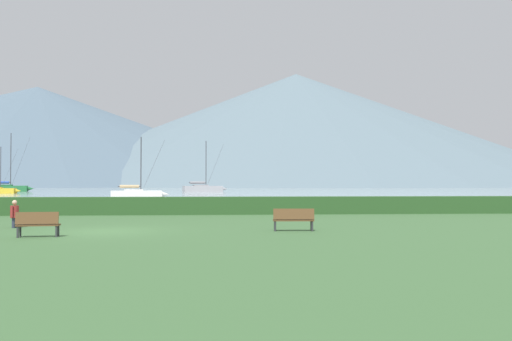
% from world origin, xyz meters
% --- Properties ---
extents(ground_plane, '(1000.00, 1000.00, 0.00)m').
position_xyz_m(ground_plane, '(0.00, 0.00, 0.00)').
color(ground_plane, '#385B33').
extents(harbor_water, '(320.00, 246.00, 0.00)m').
position_xyz_m(harbor_water, '(0.00, 137.00, 0.00)').
color(harbor_water, '#8C9EA3').
rests_on(harbor_water, ground_plane).
extents(hedge_line, '(80.00, 1.20, 1.11)m').
position_xyz_m(hedge_line, '(0.00, 11.00, 0.56)').
color(hedge_line, '#284C23').
rests_on(hedge_line, ground_plane).
extents(sailboat_slip_2, '(7.23, 3.17, 7.64)m').
position_xyz_m(sailboat_slip_2, '(-5.39, 42.67, 0.58)').
color(sailboat_slip_2, white).
rests_on(sailboat_slip_2, harbor_water).
extents(sailboat_slip_4, '(9.28, 4.42, 12.19)m').
position_xyz_m(sailboat_slip_4, '(-39.09, 88.46, 0.76)').
color(sailboat_slip_4, '#236B38').
rests_on(sailboat_slip_4, harbor_water).
extents(sailboat_slip_5, '(9.12, 4.48, 10.23)m').
position_xyz_m(sailboat_slip_5, '(1.57, 81.54, 0.74)').
color(sailboat_slip_5, '#9E9EA3').
rests_on(sailboat_slip_5, harbor_water).
extents(park_bench_near_path, '(1.56, 0.61, 0.95)m').
position_xyz_m(park_bench_near_path, '(-2.07, -2.14, 0.53)').
color(park_bench_near_path, brown).
rests_on(park_bench_near_path, ground_plane).
extents(park_bench_under_tree, '(1.74, 0.56, 0.95)m').
position_xyz_m(park_bench_under_tree, '(7.82, -0.45, 0.53)').
color(park_bench_under_tree, brown).
rests_on(park_bench_under_tree, ground_plane).
extents(person_seated_viewer, '(0.36, 0.57, 1.25)m').
position_xyz_m(person_seated_viewer, '(-4.50, 1.99, 0.69)').
color(person_seated_viewer, '#2D3347').
rests_on(person_seated_viewer, ground_plane).
extents(distant_hill_west_ridge, '(341.47, 341.47, 71.85)m').
position_xyz_m(distant_hill_west_ridge, '(54.39, 307.79, 35.92)').
color(distant_hill_west_ridge, slate).
rests_on(distant_hill_west_ridge, ground_plane).
extents(distant_hill_central_peak, '(347.15, 347.15, 62.28)m').
position_xyz_m(distant_hill_central_peak, '(-110.22, 312.63, 31.14)').
color(distant_hill_central_peak, '#4C6070').
rests_on(distant_hill_central_peak, ground_plane).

